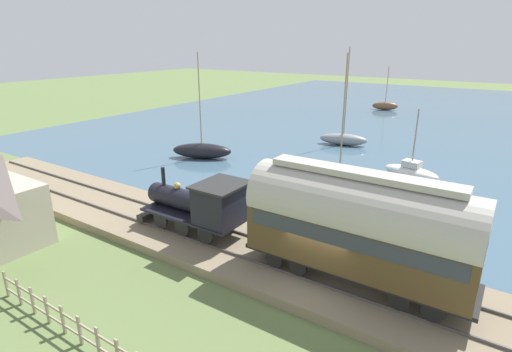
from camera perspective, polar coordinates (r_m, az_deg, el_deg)
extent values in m
plane|color=#607542|center=(16.89, 8.96, -15.79)|extent=(200.00, 200.00, 0.00)
cube|color=#426075|center=(57.40, 27.77, 7.03)|extent=(80.00, 80.00, 0.01)
cube|color=#84755B|center=(17.27, 9.92, -14.15)|extent=(5.11, 56.00, 0.43)
cube|color=#4C4742|center=(16.41, 8.62, -14.85)|extent=(0.07, 54.88, 0.12)
cube|color=#4C4742|center=(17.85, 11.20, -12.01)|extent=(0.07, 54.88, 0.12)
cylinder|color=black|center=(18.83, -7.26, -8.29)|extent=(0.12, 0.90, 0.90)
cylinder|color=black|center=(20.10, -3.86, -6.36)|extent=(0.12, 0.90, 0.90)
cylinder|color=black|center=(19.73, -10.52, -7.16)|extent=(0.12, 0.90, 0.90)
cylinder|color=black|center=(20.95, -7.06, -5.39)|extent=(0.12, 0.90, 0.90)
cylinder|color=black|center=(20.70, -13.46, -6.10)|extent=(0.12, 0.90, 0.90)
cylinder|color=black|center=(21.86, -9.99, -4.49)|extent=(0.12, 0.90, 0.90)
cube|color=black|center=(20.17, -8.78, -5.28)|extent=(2.33, 5.31, 0.12)
cylinder|color=black|center=(20.64, -11.06, -3.10)|extent=(1.05, 3.19, 1.05)
cylinder|color=black|center=(21.75, -14.15, -2.18)|extent=(0.99, 0.08, 0.99)
cylinder|color=black|center=(20.95, -13.10, -0.02)|extent=(0.20, 0.20, 0.94)
sphere|color=tan|center=(20.40, -11.18, -1.37)|extent=(0.36, 0.36, 0.36)
cube|color=black|center=(18.77, -4.99, -3.91)|extent=(2.23, 1.86, 1.75)
cube|color=#282828|center=(18.43, -5.07, -1.26)|extent=(2.43, 2.10, 0.10)
cube|color=#2D2823|center=(22.35, -14.27, -5.02)|extent=(2.13, 0.44, 0.32)
cylinder|color=black|center=(15.27, 23.92, -17.29)|extent=(0.12, 0.76, 0.76)
cylinder|color=black|center=(16.81, 25.11, -13.94)|extent=(0.12, 0.76, 0.76)
cylinder|color=black|center=(15.39, 19.75, -16.39)|extent=(0.12, 0.76, 0.76)
cylinder|color=black|center=(16.92, 21.37, -13.16)|extent=(0.12, 0.76, 0.76)
cylinder|color=black|center=(16.47, 6.01, -12.77)|extent=(0.12, 0.76, 0.76)
cylinder|color=black|center=(17.91, 8.79, -10.13)|extent=(0.12, 0.76, 0.76)
cylinder|color=black|center=(16.92, 2.64, -11.75)|extent=(0.12, 0.76, 0.76)
cylinder|color=black|center=(18.33, 5.63, -9.28)|extent=(0.12, 0.76, 0.76)
cube|color=black|center=(16.40, 13.87, -12.16)|extent=(2.23, 8.82, 0.16)
cube|color=#4C381E|center=(15.83, 14.21, -8.46)|extent=(2.47, 8.47, 2.22)
cube|color=#2D333D|center=(15.66, 14.32, -7.19)|extent=(2.50, 7.94, 0.62)
cylinder|color=#B2ADA3|center=(15.37, 14.53, -4.77)|extent=(2.60, 8.47, 2.60)
cube|color=#B2ADA3|center=(14.88, 14.97, 0.25)|extent=(0.87, 7.06, 0.24)
ellipsoid|color=white|center=(31.20, 21.24, 0.49)|extent=(2.32, 4.27, 0.86)
cylinder|color=#9E8460|center=(30.56, 21.79, 5.01)|extent=(0.10, 0.10, 4.21)
cube|color=silver|center=(31.02, 21.38, 1.64)|extent=(1.13, 1.38, 0.45)
ellipsoid|color=gray|center=(39.44, 12.36, 5.14)|extent=(2.34, 4.72, 1.10)
cylinder|color=#9E8460|center=(38.66, 12.83, 11.69)|extent=(0.10, 0.10, 7.98)
ellipsoid|color=brown|center=(61.85, 17.95, 9.51)|extent=(1.89, 3.74, 1.16)
cylinder|color=#9E8460|center=(61.48, 18.24, 12.35)|extent=(0.10, 0.10, 5.04)
ellipsoid|color=#236B42|center=(27.08, 11.73, -0.96)|extent=(1.81, 3.94, 1.14)
cylinder|color=#9E8460|center=(25.96, 12.37, 8.28)|extent=(0.10, 0.10, 7.72)
cube|color=silver|center=(26.83, 11.84, 0.63)|extent=(0.84, 1.25, 0.45)
ellipsoid|color=black|center=(34.37, -7.74, 3.59)|extent=(3.59, 5.24, 1.28)
cylinder|color=#9E8460|center=(33.51, -8.06, 10.79)|extent=(0.10, 0.10, 7.43)
ellipsoid|color=beige|center=(24.99, 3.98, -3.11)|extent=(1.73, 2.64, 0.47)
ellipsoid|color=#B7B2A3|center=(27.33, 24.11, -2.73)|extent=(1.38, 2.58, 0.55)
cube|color=gray|center=(14.43, -21.65, -21.16)|extent=(0.06, 0.14, 1.11)
cube|color=gray|center=(15.09, -23.88, -19.52)|extent=(0.06, 0.14, 1.11)
cube|color=gray|center=(15.78, -25.88, -17.99)|extent=(0.06, 0.14, 1.11)
cube|color=gray|center=(16.50, -27.68, -16.57)|extent=(0.06, 0.14, 1.11)
cube|color=gray|center=(17.24, -29.31, -15.26)|extent=(0.06, 0.14, 1.11)
cube|color=gray|center=(18.00, -30.78, -14.05)|extent=(0.06, 0.14, 1.11)
cube|color=gray|center=(18.77, -32.12, -12.93)|extent=(0.06, 0.14, 1.11)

